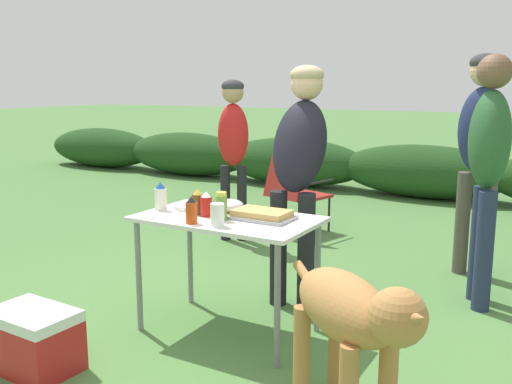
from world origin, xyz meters
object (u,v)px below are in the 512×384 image
object	(u,v)px
beer_bottle	(198,202)
camp_chair_green_behind_table	(296,189)
food_tray	(262,215)
plate_stack	(191,207)
ketchup_bottle	(206,204)
dog	(351,317)
relish_jar	(222,206)
standing_person_in_red_jacket	(488,158)
folding_table	(227,229)
standing_person_in_gray_fleece	(481,139)
paper_cup_stack	(217,215)
mixing_bowl	(228,205)
hot_sauce_bottle	(191,211)
standing_person_in_dark_puffer	(299,157)
mayo_bottle	(161,197)
cooler_box	(34,340)
standing_person_in_navy_coat	(233,139)

from	to	relation	value
beer_bottle	camp_chair_green_behind_table	world-z (taller)	beer_bottle
food_tray	plate_stack	size ratio (longest dim) A/B	1.66
ketchup_bottle	dog	bearing A→B (deg)	-25.53
relish_jar	standing_person_in_red_jacket	distance (m)	1.87
folding_table	relish_jar	size ratio (longest dim) A/B	6.38
food_tray	standing_person_in_red_jacket	xyz separation A→B (m)	(1.09, 1.20, 0.28)
plate_stack	camp_chair_green_behind_table	size ratio (longest dim) A/B	0.27
standing_person_in_gray_fleece	camp_chair_green_behind_table	xyz separation A→B (m)	(-1.83, 0.48, -0.65)
food_tray	beer_bottle	bearing A→B (deg)	-169.14
food_tray	paper_cup_stack	distance (m)	0.31
mixing_bowl	relish_jar	world-z (taller)	relish_jar
hot_sauce_bottle	folding_table	bearing A→B (deg)	68.76
standing_person_in_dark_puffer	standing_person_in_red_jacket	bearing A→B (deg)	21.50
mayo_bottle	relish_jar	xyz separation A→B (m)	(0.49, -0.04, -0.00)
standing_person_in_dark_puffer	cooler_box	xyz separation A→B (m)	(-0.81, -1.63, -0.88)
standing_person_in_dark_puffer	camp_chair_green_behind_table	distance (m)	1.97
paper_cup_stack	standing_person_in_gray_fleece	bearing A→B (deg)	63.05
standing_person_in_red_jacket	standing_person_in_gray_fleece	size ratio (longest dim) A/B	0.98
hot_sauce_bottle	standing_person_in_red_jacket	distance (m)	2.06
folding_table	standing_person_in_dark_puffer	distance (m)	0.80
plate_stack	standing_person_in_gray_fleece	bearing A→B (deg)	50.51
mayo_bottle	relish_jar	bearing A→B (deg)	-4.67
plate_stack	mayo_bottle	size ratio (longest dim) A/B	1.25
hot_sauce_bottle	cooler_box	distance (m)	1.11
standing_person_in_dark_puffer	dog	xyz separation A→B (m)	(0.87, -1.28, -0.52)
food_tray	hot_sauce_bottle	distance (m)	0.43
mixing_bowl	mayo_bottle	size ratio (longest dim) A/B	1.07
paper_cup_stack	standing_person_in_dark_puffer	bearing A→B (deg)	84.95
folding_table	relish_jar	distance (m)	0.18
plate_stack	standing_person_in_red_jacket	xyz separation A→B (m)	(1.64, 1.17, 0.30)
plate_stack	standing_person_in_gray_fleece	xyz separation A→B (m)	(1.49, 1.81, 0.36)
camp_chair_green_behind_table	standing_person_in_red_jacket	bearing A→B (deg)	-13.58
paper_cup_stack	beer_bottle	distance (m)	0.34
standing_person_in_dark_puffer	dog	distance (m)	1.63
standing_person_in_dark_puffer	dog	bearing A→B (deg)	-60.67
folding_table	hot_sauce_bottle	world-z (taller)	hot_sauce_bottle
mayo_bottle	paper_cup_stack	bearing A→B (deg)	-17.68
relish_jar	ketchup_bottle	distance (m)	0.15
camp_chair_green_behind_table	plate_stack	bearing A→B (deg)	-65.48
relish_jar	mayo_bottle	bearing A→B (deg)	175.33
food_tray	mayo_bottle	bearing A→B (deg)	-171.48
standing_person_in_dark_puffer	standing_person_in_navy_coat	xyz separation A→B (m)	(-1.26, 1.16, -0.04)
ketchup_bottle	plate_stack	bearing A→B (deg)	148.85
camp_chair_green_behind_table	standing_person_in_dark_puffer	bearing A→B (deg)	-47.67
folding_table	plate_stack	world-z (taller)	plate_stack
mixing_bowl	standing_person_in_gray_fleece	xyz separation A→B (m)	(1.23, 1.75, 0.34)
plate_stack	dog	distance (m)	1.54
food_tray	dog	size ratio (longest dim) A/B	0.42
mixing_bowl	dog	size ratio (longest dim) A/B	0.22
folding_table	hot_sauce_bottle	xyz separation A→B (m)	(-0.09, -0.24, 0.15)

